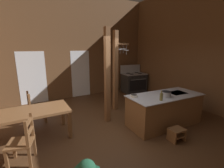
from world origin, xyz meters
name	(u,v)px	position (x,y,z in m)	size (l,w,h in m)	color
ground_plane	(113,134)	(0.00, 0.00, -0.05)	(7.90, 7.85, 0.10)	#4C301C
wall_back	(71,47)	(0.00, 3.60, 2.20)	(7.90, 0.14, 4.40)	brown
wall_right	(203,47)	(3.62, 0.00, 2.20)	(0.14, 7.85, 4.40)	brown
glazed_door_back_left	(33,78)	(-1.60, 3.52, 1.02)	(1.00, 0.01, 2.05)	white
glazed_panel_back_right	(81,74)	(0.35, 3.52, 1.02)	(0.84, 0.01, 2.05)	white
kitchen_island	(164,110)	(1.52, -0.34, 0.45)	(2.20, 1.06, 0.89)	brown
stove_range	(134,82)	(2.89, 2.90, 0.48)	(1.20, 0.90, 1.32)	#2A2A2A
support_post_with_pot_rack	(116,69)	(0.92, 1.35, 1.48)	(0.64, 0.24, 2.75)	brown
support_post_center	(107,77)	(0.19, 0.65, 1.37)	(0.14, 0.14, 2.75)	brown
step_stool	(177,133)	(1.15, -1.10, 0.18)	(0.38, 0.31, 0.30)	brown
dining_table	(32,114)	(-1.84, 0.69, 0.65)	(1.71, 0.91, 0.74)	brown
ladderback_chair_near_window	(35,108)	(-1.71, 1.63, 0.45)	(0.47, 0.47, 0.95)	brown
ladderback_chair_by_post	(23,142)	(-2.05, -0.14, 0.45)	(0.55, 0.55, 0.95)	brown
stockpot_on_counter	(166,94)	(1.38, -0.49, 0.97)	(0.31, 0.24, 0.16)	#A8AAB2
mixing_bowl_on_counter	(134,96)	(0.61, -0.07, 0.93)	(0.19, 0.19, 0.07)	silver
bottle_tall_on_counter	(161,97)	(1.05, -0.62, 0.99)	(0.08, 0.08, 0.25)	brown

